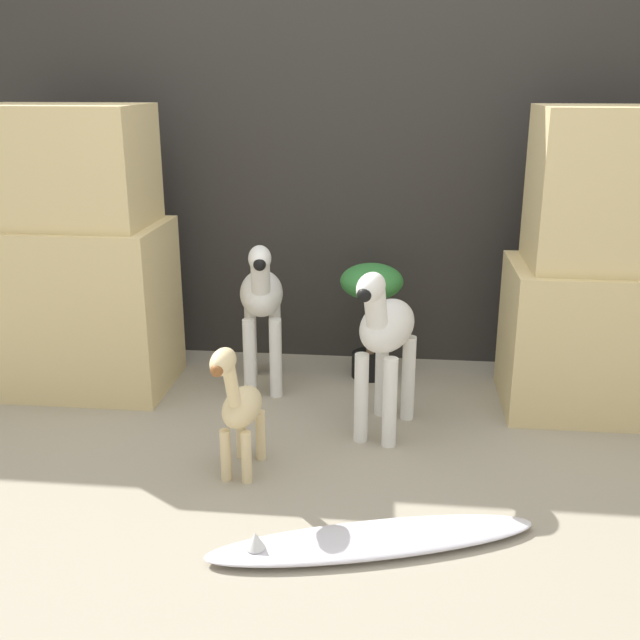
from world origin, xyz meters
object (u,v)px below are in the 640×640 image
Objects in this scene: zebra_right at (385,335)px; zebra_left at (262,301)px; giraffe_figurine at (239,405)px; surfboard at (371,540)px; potted_palm_front at (371,299)px.

zebra_left is at bearing 144.36° from zebra_right.
zebra_right is 0.64m from giraffe_figurine.
zebra_left reaches higher than surfboard.
potted_palm_front is at bearing 92.71° from surfboard.
surfboard is at bearing -38.83° from giraffe_figurine.
zebra_right is at bearing -35.64° from zebra_left.
surfboard is (0.54, -1.16, -0.39)m from zebra_left.
zebra_left reaches higher than giraffe_figurine.
zebra_right is at bearing 89.15° from surfboard.
zebra_right reaches higher than surfboard.
zebra_left is at bearing 94.37° from giraffe_figurine.
zebra_left reaches higher than potted_palm_front.
giraffe_figurine is 0.96× the size of potted_palm_front.
zebra_left is 1.33m from surfboard.
potted_palm_front is at bearing 97.43° from zebra_right.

